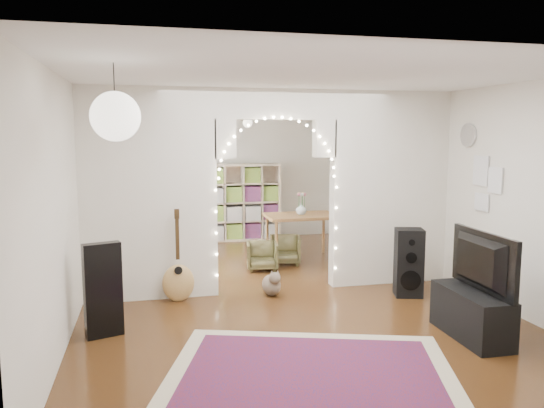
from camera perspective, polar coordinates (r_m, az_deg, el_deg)
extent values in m
plane|color=black|center=(7.37, 0.37, -9.13)|extent=(7.50, 7.50, 0.00)
cube|color=white|center=(7.08, 0.39, 12.29)|extent=(5.00, 7.50, 0.02)
cube|color=silver|center=(10.77, -4.33, 3.43)|extent=(5.00, 0.02, 2.70)
cube|color=silver|center=(3.61, 14.58, -4.87)|extent=(5.00, 0.02, 2.70)
cube|color=silver|center=(6.95, -20.08, 0.78)|extent=(0.02, 7.50, 2.70)
cube|color=silver|center=(8.06, 17.93, 1.73)|extent=(0.02, 7.50, 2.70)
cube|color=silver|center=(6.90, -13.06, 1.00)|extent=(1.70, 0.20, 2.70)
cube|color=silver|center=(7.66, 12.47, 1.63)|extent=(1.70, 0.20, 2.70)
cube|color=silver|center=(7.07, 0.38, 10.67)|extent=(1.60, 0.20, 0.40)
cube|color=white|center=(8.72, -18.55, 3.10)|extent=(0.04, 1.20, 1.40)
cylinder|color=white|center=(7.51, 20.41, 6.97)|extent=(0.03, 0.31, 0.31)
sphere|color=white|center=(4.47, -16.50, 9.02)|extent=(0.40, 0.40, 0.40)
cube|color=maroon|center=(4.95, 4.22, -17.64)|extent=(2.99, 2.58, 0.02)
cube|color=black|center=(5.85, -17.72, -8.82)|extent=(0.40, 0.24, 1.00)
ellipsoid|color=#B68B49|center=(6.83, -10.07, -6.91)|extent=(0.41, 0.16, 0.48)
cube|color=black|center=(6.74, -10.15, -3.59)|extent=(0.05, 0.03, 0.55)
cube|color=black|center=(6.69, -10.21, -1.05)|extent=(0.06, 0.03, 0.12)
ellipsoid|color=brown|center=(7.07, -0.07, -8.72)|extent=(0.26, 0.39, 0.27)
sphere|color=brown|center=(6.89, 0.30, -7.99)|extent=(0.17, 0.17, 0.16)
cone|color=brown|center=(6.86, -0.02, -7.38)|extent=(0.05, 0.05, 0.06)
cone|color=brown|center=(6.88, 0.62, -7.34)|extent=(0.05, 0.05, 0.06)
cylinder|color=brown|center=(7.28, -0.52, -8.96)|extent=(0.05, 0.25, 0.08)
cube|color=black|center=(7.19, 14.49, -6.11)|extent=(0.42, 0.38, 0.89)
cylinder|color=black|center=(7.09, 14.68, -7.96)|extent=(0.25, 0.09, 0.26)
cylinder|color=black|center=(7.02, 14.76, -5.62)|extent=(0.14, 0.06, 0.14)
cylinder|color=black|center=(6.98, 14.82, -4.03)|extent=(0.08, 0.04, 0.08)
cube|color=black|center=(6.00, 20.66, -11.04)|extent=(0.42, 1.01, 0.50)
imported|color=black|center=(5.85, 20.92, -5.83)|extent=(0.16, 1.08, 0.62)
cube|color=#C4AA8E|center=(10.61, -3.19, 0.21)|extent=(1.51, 0.46, 1.53)
cube|color=brown|center=(9.04, 3.16, -1.29)|extent=(1.21, 0.82, 0.05)
cylinder|color=brown|center=(8.66, 0.47, -4.20)|extent=(0.05, 0.05, 0.70)
cylinder|color=brown|center=(8.97, 6.93, -3.84)|extent=(0.05, 0.05, 0.70)
cylinder|color=brown|center=(9.27, -0.52, -3.43)|extent=(0.05, 0.05, 0.70)
cylinder|color=brown|center=(9.56, 5.56, -3.12)|extent=(0.05, 0.05, 0.70)
imported|color=white|center=(9.02, 3.16, -0.53)|extent=(0.19, 0.19, 0.19)
imported|color=brown|center=(8.71, 1.41, -4.95)|extent=(0.60, 0.61, 0.46)
imported|color=brown|center=(8.35, -1.07, -5.59)|extent=(0.53, 0.54, 0.44)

